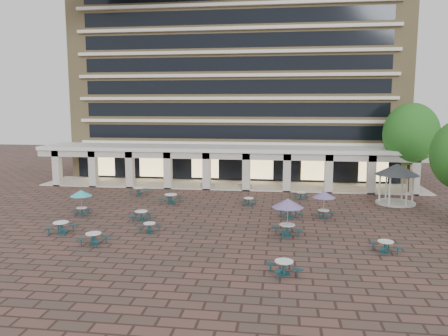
{
  "coord_description": "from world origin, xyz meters",
  "views": [
    {
      "loc": [
        5.85,
        -32.71,
        8.86
      ],
      "look_at": [
        1.02,
        3.0,
        3.7
      ],
      "focal_mm": 35.0,
      "sensor_mm": 36.0,
      "label": 1
    }
  ],
  "objects": [
    {
      "name": "picnic_table_10",
      "position": [
        2.91,
        5.6,
        0.39
      ],
      "size": [
        1.69,
        1.69,
        0.66
      ],
      "rotation": [
        0.0,
        0.0,
        -0.23
      ],
      "color": "#164044",
      "rests_on": "ground"
    },
    {
      "name": "picnic_table_3",
      "position": [
        12.17,
        -6.04,
        0.42
      ],
      "size": [
        1.89,
        1.89,
        0.71
      ],
      "rotation": [
        0.0,
        0.0,
        0.31
      ],
      "color": "#164044",
      "rests_on": "ground"
    },
    {
      "name": "retail_arcade",
      "position": [
        0.0,
        14.8,
        3.0
      ],
      "size": [
        42.0,
        6.6,
        4.4
      ],
      "color": "white",
      "rests_on": "ground"
    },
    {
      "name": "ground",
      "position": [
        0.0,
        0.0,
        0.0
      ],
      "size": [
        120.0,
        120.0,
        0.0
      ],
      "primitive_type": "plane",
      "color": "brown",
      "rests_on": "ground"
    },
    {
      "name": "picnic_table_7",
      "position": [
        6.53,
        1.54,
        0.49
      ],
      "size": [
        2.09,
        2.09,
        0.83
      ],
      "rotation": [
        0.0,
        0.0,
        0.19
      ],
      "color": "#164044",
      "rests_on": "ground"
    },
    {
      "name": "picnic_table_1",
      "position": [
        -3.39,
        -3.75,
        0.39
      ],
      "size": [
        1.76,
        1.76,
        0.65
      ],
      "rotation": [
        0.0,
        0.0,
        -0.39
      ],
      "color": "#164044",
      "rests_on": "ground"
    },
    {
      "name": "picnic_table_5",
      "position": [
        -6.11,
        -6.95,
        0.45
      ],
      "size": [
        1.91,
        1.91,
        0.75
      ],
      "rotation": [
        0.0,
        0.0,
        -0.21
      ],
      "color": "#164044",
      "rests_on": "ground"
    },
    {
      "name": "picnic_table_8",
      "position": [
        -8.28,
        8.44,
        0.47
      ],
      "size": [
        2.11,
        2.11,
        0.78
      ],
      "rotation": [
        0.0,
        0.0,
        -0.35
      ],
      "color": "#164044",
      "rests_on": "ground"
    },
    {
      "name": "picnic_table_4",
      "position": [
        -10.27,
        0.07,
        1.76
      ],
      "size": [
        1.8,
        1.8,
        2.07
      ],
      "rotation": [
        0.0,
        0.0,
        0.29
      ],
      "color": "#164044",
      "rests_on": "ground"
    },
    {
      "name": "picnic_table_2",
      "position": [
        6.04,
        -10.4,
        0.45
      ],
      "size": [
        2.02,
        2.02,
        0.75
      ],
      "rotation": [
        0.0,
        0.0,
        0.37
      ],
      "color": "#164044",
      "rests_on": "ground"
    },
    {
      "name": "picnic_table_11",
      "position": [
        9.16,
        1.76,
        1.84
      ],
      "size": [
        1.87,
        1.87,
        2.16
      ],
      "rotation": [
        0.0,
        0.0,
        -0.38
      ],
      "color": "#164044",
      "rests_on": "ground"
    },
    {
      "name": "planter_left",
      "position": [
        -2.09,
        12.9,
        0.44
      ],
      "size": [
        1.5,
        0.65,
        1.17
      ],
      "color": "gray",
      "rests_on": "ground"
    },
    {
      "name": "picnic_table_0",
      "position": [
        -9.43,
        -4.89,
        0.48
      ],
      "size": [
        1.86,
        1.86,
        0.8
      ],
      "rotation": [
        0.0,
        0.0,
        -0.05
      ],
      "color": "#164044",
      "rests_on": "ground"
    },
    {
      "name": "gazebo",
      "position": [
        16.13,
        7.94,
        2.74
      ],
      "size": [
        3.91,
        3.91,
        3.64
      ],
      "rotation": [
        0.0,
        0.0,
        -0.1
      ],
      "color": "beige",
      "rests_on": "ground"
    },
    {
      "name": "picnic_table_13",
      "position": [
        7.66,
        8.82,
        0.41
      ],
      "size": [
        1.6,
        1.6,
        0.69
      ],
      "rotation": [
        0.0,
        0.0,
        0.05
      ],
      "color": "#164044",
      "rests_on": "ground"
    },
    {
      "name": "apartment_building",
      "position": [
        0.0,
        25.47,
        12.6
      ],
      "size": [
        40.0,
        15.5,
        25.2
      ],
      "color": "tan",
      "rests_on": "ground"
    },
    {
      "name": "planter_right",
      "position": [
        1.91,
        12.9,
        0.51
      ],
      "size": [
        1.5,
        0.82,
        1.26
      ],
      "color": "gray",
      "rests_on": "ground"
    },
    {
      "name": "picnic_table_12",
      "position": [
        -4.2,
        5.29,
        0.51
      ],
      "size": [
        2.23,
        2.23,
        0.86
      ],
      "rotation": [
        0.0,
        0.0,
        -0.25
      ],
      "color": "#164044",
      "rests_on": "ground"
    },
    {
      "name": "picnic_table_9",
      "position": [
        -4.97,
        -0.8,
        0.45
      ],
      "size": [
        1.81,
        1.81,
        0.75
      ],
      "rotation": [
        0.0,
        0.0,
        0.12
      ],
      "color": "#164044",
      "rests_on": "ground"
    },
    {
      "name": "picnic_table_6",
      "position": [
        6.26,
        -3.37,
        2.19
      ],
      "size": [
        2.23,
        2.23,
        2.58
      ],
      "rotation": [
        0.0,
        0.0,
        0.42
      ],
      "color": "#164044",
      "rests_on": "ground"
    },
    {
      "name": "tree_east_c",
      "position": [
        18.67,
        13.46,
        5.99
      ],
      "size": [
        5.5,
        5.5,
        9.17
      ],
      "color": "#422B1A",
      "rests_on": "ground"
    }
  ]
}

